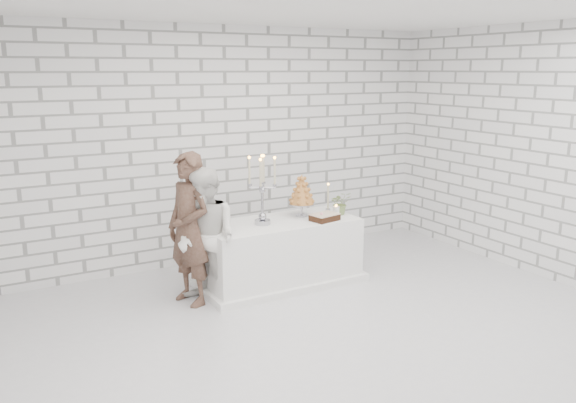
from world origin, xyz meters
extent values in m
cube|color=silver|center=(0.00, 0.00, 0.00)|extent=(6.00, 5.00, 0.01)
cube|color=white|center=(0.00, 0.00, 3.00)|extent=(6.00, 5.00, 0.01)
cube|color=white|center=(0.00, 2.50, 1.50)|extent=(6.00, 0.01, 3.00)
cube|color=white|center=(3.00, 0.00, 1.50)|extent=(0.01, 5.00, 3.00)
cube|color=white|center=(0.14, 1.31, 0.38)|extent=(1.80, 0.80, 0.75)
imported|color=#40271D|center=(-0.98, 1.27, 0.82)|extent=(0.55, 0.69, 1.63)
imported|color=white|center=(-0.85, 1.12, 0.74)|extent=(0.79, 0.88, 1.48)
cube|color=black|center=(0.60, 1.08, 0.79)|extent=(0.34, 0.28, 0.08)
cylinder|color=white|center=(0.83, 1.19, 0.81)|extent=(0.10, 0.10, 0.12)
cylinder|color=beige|center=(0.90, 1.48, 0.91)|extent=(0.07, 0.07, 0.32)
imported|color=#5B7F43|center=(0.92, 1.24, 0.89)|extent=(0.31, 0.29, 0.28)
camera|label=1|loc=(-2.99, -4.39, 2.47)|focal=36.37mm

